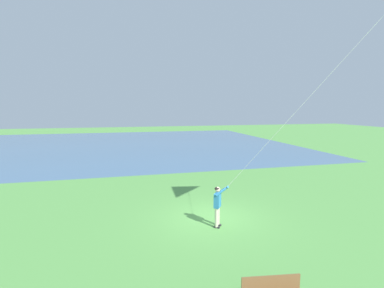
# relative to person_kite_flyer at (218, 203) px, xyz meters

# --- Properties ---
(ground_plane) EXTENTS (120.00, 120.00, 0.00)m
(ground_plane) POSITION_rel_person_kite_flyer_xyz_m (0.90, -0.01, -1.05)
(ground_plane) COLOR #569947
(lake_water) EXTENTS (36.00, 44.00, 0.01)m
(lake_water) POSITION_rel_person_kite_flyer_xyz_m (27.55, 3.99, -1.04)
(lake_water) COLOR #476B8E
(lake_water) RESTS_ON ground
(person_kite_flyer) EXTENTS (0.55, 0.62, 1.83)m
(person_kite_flyer) POSITION_rel_person_kite_flyer_xyz_m (0.00, 0.00, 0.00)
(person_kite_flyer) COLOR #232328
(person_kite_flyer) RESTS_ON ground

